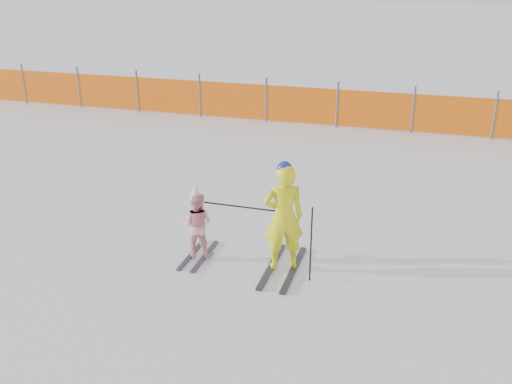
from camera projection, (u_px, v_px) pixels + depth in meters
ground at (247, 265)px, 8.58m from camera, size 120.00×120.00×0.00m
adult at (284, 217)px, 8.16m from camera, size 0.70×1.39×1.70m
child at (197, 224)px, 8.64m from camera, size 0.52×1.03×1.21m
ski_poles at (275, 226)px, 8.14m from camera, size 1.69×0.23×1.14m
safety_fence at (223, 99)px, 16.35m from camera, size 17.58×0.06×1.25m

